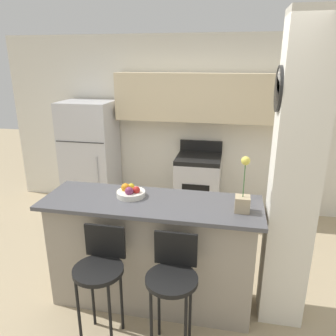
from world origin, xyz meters
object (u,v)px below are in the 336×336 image
stove_range (198,186)px  refrigerator (90,156)px  bar_stool_right (173,278)px  orchid_vase (243,197)px  bar_stool_left (100,269)px  fruit_bowl (131,192)px

stove_range → refrigerator: bearing=-179.6°
stove_range → bar_stool_right: stove_range is taller
stove_range → orchid_vase: orchid_vase is taller
refrigerator → bar_stool_left: 2.62m
orchid_vase → refrigerator: bearing=138.7°
stove_range → fruit_bowl: fruit_bowl is taller
refrigerator → orchid_vase: 2.93m
fruit_bowl → stove_range: bearing=76.9°
stove_range → fruit_bowl: (-0.42, -1.82, 0.61)m
bar_stool_right → fruit_bowl: 0.86m
stove_range → orchid_vase: 2.13m
orchid_vase → fruit_bowl: 0.99m
bar_stool_left → bar_stool_right: bearing=0.0°
orchid_vase → bar_stool_right: bearing=-137.7°
refrigerator → stove_range: 1.67m
refrigerator → orchid_vase: size_ratio=3.53×
refrigerator → stove_range: (1.63, 0.01, -0.36)m
orchid_vase → fruit_bowl: bearing=173.3°
refrigerator → stove_range: refrigerator is taller
bar_stool_left → bar_stool_right: (0.58, 0.00, 0.00)m
stove_range → bar_stool_right: bearing=-88.4°
bar_stool_right → orchid_vase: size_ratio=2.07×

